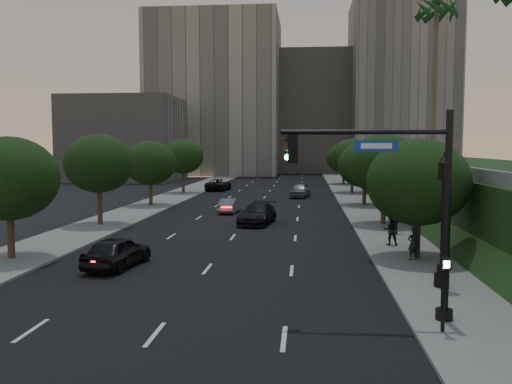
# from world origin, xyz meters

# --- Properties ---
(ground) EXTENTS (160.00, 160.00, 0.00)m
(ground) POSITION_xyz_m (0.00, 0.00, 0.00)
(ground) COLOR black
(ground) RESTS_ON ground
(road_surface) EXTENTS (16.00, 140.00, 0.02)m
(road_surface) POSITION_xyz_m (0.00, 30.00, 0.01)
(road_surface) COLOR black
(road_surface) RESTS_ON ground
(sidewalk_right) EXTENTS (4.50, 140.00, 0.15)m
(sidewalk_right) POSITION_xyz_m (10.25, 30.00, 0.07)
(sidewalk_right) COLOR slate
(sidewalk_right) RESTS_ON ground
(sidewalk_left) EXTENTS (4.50, 140.00, 0.15)m
(sidewalk_left) POSITION_xyz_m (-10.25, 30.00, 0.07)
(sidewalk_left) COLOR slate
(sidewalk_left) RESTS_ON ground
(embankment) EXTENTS (18.00, 90.00, 4.00)m
(embankment) POSITION_xyz_m (22.00, 28.00, 2.00)
(embankment) COLOR black
(embankment) RESTS_ON ground
(parapet_wall) EXTENTS (0.35, 90.00, 0.70)m
(parapet_wall) POSITION_xyz_m (13.50, 28.00, 4.35)
(parapet_wall) COLOR slate
(parapet_wall) RESTS_ON embankment
(office_block_left) EXTENTS (26.00, 20.00, 32.00)m
(office_block_left) POSITION_xyz_m (-14.00, 92.00, 16.00)
(office_block_left) COLOR gray
(office_block_left) RESTS_ON ground
(office_block_mid) EXTENTS (22.00, 18.00, 26.00)m
(office_block_mid) POSITION_xyz_m (6.00, 102.00, 13.00)
(office_block_mid) COLOR gray
(office_block_mid) RESTS_ON ground
(office_block_right) EXTENTS (20.00, 22.00, 36.00)m
(office_block_right) POSITION_xyz_m (24.00, 96.00, 18.00)
(office_block_right) COLOR gray
(office_block_right) RESTS_ON ground
(office_block_filler) EXTENTS (18.00, 16.00, 14.00)m
(office_block_filler) POSITION_xyz_m (-26.00, 70.00, 7.00)
(office_block_filler) COLOR gray
(office_block_filler) RESTS_ON ground
(tree_right_a) EXTENTS (5.20, 5.20, 6.24)m
(tree_right_a) POSITION_xyz_m (10.30, 8.00, 4.02)
(tree_right_a) COLOR #38281C
(tree_right_a) RESTS_ON ground
(tree_right_b) EXTENTS (5.20, 5.20, 6.74)m
(tree_right_b) POSITION_xyz_m (10.30, 20.00, 4.52)
(tree_right_b) COLOR #38281C
(tree_right_b) RESTS_ON ground
(tree_right_c) EXTENTS (5.20, 5.20, 6.24)m
(tree_right_c) POSITION_xyz_m (10.30, 33.00, 4.02)
(tree_right_c) COLOR #38281C
(tree_right_c) RESTS_ON ground
(tree_right_d) EXTENTS (5.20, 5.20, 6.74)m
(tree_right_d) POSITION_xyz_m (10.30, 47.00, 4.52)
(tree_right_d) COLOR #38281C
(tree_right_d) RESTS_ON ground
(tree_right_e) EXTENTS (5.20, 5.20, 6.24)m
(tree_right_e) POSITION_xyz_m (10.30, 62.00, 4.02)
(tree_right_e) COLOR #38281C
(tree_right_e) RESTS_ON ground
(tree_left_a) EXTENTS (5.00, 5.00, 6.34)m
(tree_left_a) POSITION_xyz_m (-10.30, 6.00, 4.21)
(tree_left_a) COLOR #38281C
(tree_left_a) RESTS_ON ground
(tree_left_b) EXTENTS (5.00, 5.00, 6.71)m
(tree_left_b) POSITION_xyz_m (-10.30, 18.00, 4.58)
(tree_left_b) COLOR #38281C
(tree_left_b) RESTS_ON ground
(tree_left_c) EXTENTS (5.00, 5.00, 6.34)m
(tree_left_c) POSITION_xyz_m (-10.30, 31.00, 4.21)
(tree_left_c) COLOR #38281C
(tree_left_c) RESTS_ON ground
(tree_left_d) EXTENTS (5.00, 5.00, 6.71)m
(tree_left_d) POSITION_xyz_m (-10.30, 45.00, 4.58)
(tree_left_d) COLOR #38281C
(tree_left_d) RESTS_ON ground
(palm_far) EXTENTS (3.20, 3.20, 15.50)m
(palm_far) POSITION_xyz_m (16.00, 30.00, 17.64)
(palm_far) COLOR #4C4233
(palm_far) RESTS_ON embankment
(traffic_signal_mast) EXTENTS (5.68, 0.56, 7.00)m
(traffic_signal_mast) POSITION_xyz_m (8.10, -2.07, 3.67)
(traffic_signal_mast) COLOR black
(traffic_signal_mast) RESTS_ON ground
(street_lamp) EXTENTS (0.64, 0.64, 5.62)m
(street_lamp) POSITION_xyz_m (10.14, 2.19, 2.63)
(street_lamp) COLOR black
(street_lamp) RESTS_ON ground
(pedestrian_signal) EXTENTS (0.30, 0.33, 2.50)m
(pedestrian_signal) POSITION_xyz_m (8.85, -3.33, 1.57)
(pedestrian_signal) COLOR black
(pedestrian_signal) RESTS_ON ground
(sedan_near_left) EXTENTS (2.47, 4.73, 1.54)m
(sedan_near_left) POSITION_xyz_m (-4.38, 4.98, 0.77)
(sedan_near_left) COLOR black
(sedan_near_left) RESTS_ON ground
(sedan_mid_left) EXTENTS (1.66, 4.00, 1.29)m
(sedan_mid_left) POSITION_xyz_m (-1.94, 26.56, 0.64)
(sedan_mid_left) COLOR slate
(sedan_mid_left) RESTS_ON ground
(sedan_far_left) EXTENTS (2.99, 5.67, 1.52)m
(sedan_far_left) POSITION_xyz_m (-6.76, 50.10, 0.76)
(sedan_far_left) COLOR black
(sedan_far_left) RESTS_ON ground
(sedan_near_right) EXTENTS (2.89, 5.62, 1.56)m
(sedan_near_right) POSITION_xyz_m (1.04, 20.06, 0.78)
(sedan_near_right) COLOR black
(sedan_near_right) RESTS_ON ground
(sedan_far_right) EXTENTS (2.64, 5.04, 1.64)m
(sedan_far_right) POSITION_xyz_m (4.02, 41.44, 0.82)
(sedan_far_right) COLOR slate
(sedan_far_right) RESTS_ON ground
(pedestrian_a) EXTENTS (0.69, 0.56, 1.63)m
(pedestrian_a) POSITION_xyz_m (10.01, 7.39, 0.96)
(pedestrian_a) COLOR black
(pedestrian_a) RESTS_ON sidewalk_right
(pedestrian_b) EXTENTS (0.88, 0.70, 1.76)m
(pedestrian_b) POSITION_xyz_m (9.53, 11.47, 1.03)
(pedestrian_b) COLOR black
(pedestrian_b) RESTS_ON sidewalk_right
(pedestrian_c) EXTENTS (1.09, 0.60, 1.77)m
(pedestrian_c) POSITION_xyz_m (10.41, 15.42, 1.03)
(pedestrian_c) COLOR black
(pedestrian_c) RESTS_ON sidewalk_right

